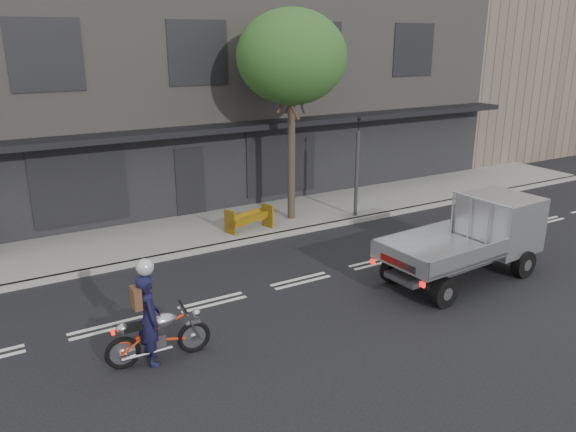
# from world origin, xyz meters

# --- Properties ---
(ground) EXTENTS (80.00, 80.00, 0.00)m
(ground) POSITION_xyz_m (0.00, 0.00, 0.00)
(ground) COLOR black
(ground) RESTS_ON ground
(sidewalk) EXTENTS (32.00, 3.20, 0.15)m
(sidewalk) POSITION_xyz_m (0.00, 4.70, 0.07)
(sidewalk) COLOR gray
(sidewalk) RESTS_ON ground
(kerb) EXTENTS (32.00, 0.20, 0.15)m
(kerb) POSITION_xyz_m (0.00, 3.10, 0.07)
(kerb) COLOR gray
(kerb) RESTS_ON ground
(building_main) EXTENTS (26.00, 10.00, 8.00)m
(building_main) POSITION_xyz_m (0.00, 11.30, 4.00)
(building_main) COLOR slate
(building_main) RESTS_ON ground
(building_neighbour) EXTENTS (14.00, 10.00, 10.00)m
(building_neighbour) POSITION_xyz_m (20.00, 11.30, 5.00)
(building_neighbour) COLOR brown
(building_neighbour) RESTS_ON ground
(street_tree) EXTENTS (3.40, 3.40, 6.74)m
(street_tree) POSITION_xyz_m (2.20, 4.20, 5.28)
(street_tree) COLOR #382B21
(street_tree) RESTS_ON ground
(traffic_light_pole) EXTENTS (0.12, 0.12, 3.50)m
(traffic_light_pole) POSITION_xyz_m (4.20, 3.35, 1.65)
(traffic_light_pole) COLOR #2D2D30
(traffic_light_pole) RESTS_ON ground
(motorcycle) EXTENTS (2.01, 0.58, 1.03)m
(motorcycle) POSITION_xyz_m (-4.21, -1.74, 0.53)
(motorcycle) COLOR black
(motorcycle) RESTS_ON ground
(rider) EXTENTS (0.48, 0.69, 1.79)m
(rider) POSITION_xyz_m (-4.36, -1.74, 0.90)
(rider) COLOR black
(rider) RESTS_ON ground
(flatbed_ute) EXTENTS (4.56, 2.11, 2.06)m
(flatbed_ute) POSITION_xyz_m (4.54, -1.87, 1.18)
(flatbed_ute) COLOR black
(flatbed_ute) RESTS_ON ground
(construction_barrier) EXTENTS (1.49, 0.93, 0.78)m
(construction_barrier) POSITION_xyz_m (0.43, 3.56, 0.54)
(construction_barrier) COLOR #FFB60D
(construction_barrier) RESTS_ON sidewalk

